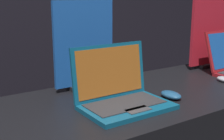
{
  "coord_description": "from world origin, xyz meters",
  "views": [
    {
      "loc": [
        -0.76,
        -0.79,
        1.48
      ],
      "look_at": [
        0.0,
        0.35,
        1.14
      ],
      "focal_mm": 50.0,
      "sensor_mm": 36.0,
      "label": 1
    }
  ],
  "objects_px": {
    "promo_stand_back": "(211,30)",
    "promo_stand_middle": "(84,47)",
    "mouse_middle": "(171,95)",
    "laptop_middle": "(120,93)"
  },
  "relations": [
    {
      "from": "promo_stand_back",
      "to": "promo_stand_middle",
      "type": "bearing_deg",
      "value": 177.97
    },
    {
      "from": "mouse_middle",
      "to": "laptop_middle",
      "type": "bearing_deg",
      "value": 168.78
    },
    {
      "from": "mouse_middle",
      "to": "promo_stand_back",
      "type": "height_order",
      "value": "promo_stand_back"
    },
    {
      "from": "laptop_middle",
      "to": "promo_stand_middle",
      "type": "distance_m",
      "value": 0.36
    },
    {
      "from": "mouse_middle",
      "to": "promo_stand_back",
      "type": "bearing_deg",
      "value": 26.55
    },
    {
      "from": "promo_stand_middle",
      "to": "promo_stand_back",
      "type": "bearing_deg",
      "value": -2.03
    },
    {
      "from": "laptop_middle",
      "to": "promo_stand_back",
      "type": "distance_m",
      "value": 1.01
    },
    {
      "from": "laptop_middle",
      "to": "promo_stand_back",
      "type": "xyz_separation_m",
      "value": [
        0.95,
        0.29,
        0.19
      ]
    },
    {
      "from": "mouse_middle",
      "to": "promo_stand_middle",
      "type": "height_order",
      "value": "promo_stand_middle"
    },
    {
      "from": "laptop_middle",
      "to": "mouse_middle",
      "type": "bearing_deg",
      "value": -11.22
    }
  ]
}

